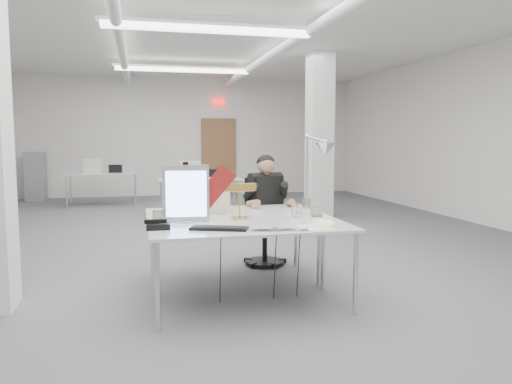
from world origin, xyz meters
TOP-DOWN VIEW (x-y plane):
  - room_shell at (0.04, 0.13)m, footprint 10.04×14.04m
  - desk_main at (0.00, -2.50)m, footprint 1.80×0.90m
  - desk_second at (0.00, -1.60)m, footprint 1.80×0.90m
  - bg_desk_a at (0.20, 3.00)m, footprint 1.60×0.80m
  - bg_desk_b at (-1.80, 5.20)m, footprint 1.60×0.80m
  - filing_cabinet at (-3.50, 6.65)m, footprint 0.45×0.55m
  - office_chair at (0.50, -1.01)m, footprint 0.61×0.61m
  - seated_person at (0.50, -1.06)m, footprint 0.58×0.65m
  - monitor at (-0.54, -2.18)m, footprint 0.43×0.09m
  - pennant at (-0.28, -2.21)m, footprint 0.40×0.11m
  - keyboard at (-0.31, -2.64)m, footprint 0.51×0.33m
  - laptop at (0.14, -2.81)m, footprint 0.39×0.28m
  - mouse at (0.37, -2.85)m, footprint 0.09×0.06m
  - bankers_lamp at (-0.02, -2.11)m, footprint 0.28×0.12m
  - desk_phone at (-0.81, -2.49)m, footprint 0.20×0.18m
  - picture_frame_left at (-0.78, -2.13)m, footprint 0.15×0.06m
  - picture_frame_right at (0.75, -2.14)m, footprint 0.13×0.04m
  - desk_clock at (0.53, -2.16)m, footprint 0.11×0.04m
  - paper_stack_a at (0.51, -2.76)m, footprint 0.29×0.37m
  - paper_stack_b at (0.64, -2.60)m, footprint 0.30×0.32m
  - paper_stack_c at (0.71, -2.42)m, footprint 0.22×0.22m
  - beige_monitor at (-0.23, -1.59)m, footprint 0.46×0.44m
  - architect_lamp at (0.85, -1.80)m, footprint 0.38×0.71m

SIDE VIEW (x-z plane):
  - office_chair at x=0.50m, z-range 0.00..0.99m
  - filing_cabinet at x=-3.50m, z-range 0.00..1.20m
  - desk_main at x=0.00m, z-range 0.73..0.75m
  - desk_second at x=0.00m, z-range 0.73..0.75m
  - bg_desk_a at x=0.20m, z-range 0.73..0.75m
  - bg_desk_b at x=-1.80m, z-range 0.73..0.75m
  - paper_stack_c at x=0.71m, z-range 0.76..0.76m
  - paper_stack_a at x=0.51m, z-range 0.76..0.76m
  - paper_stack_b at x=0.64m, z-range 0.76..0.76m
  - keyboard at x=-0.31m, z-range 0.76..0.78m
  - laptop at x=0.14m, z-range 0.76..0.78m
  - mouse at x=0.37m, z-range 0.76..0.79m
  - desk_phone at x=-0.81m, z-range 0.76..0.80m
  - picture_frame_right at x=0.75m, z-range 0.75..0.85m
  - desk_clock at x=0.53m, z-range 0.75..0.86m
  - picture_frame_left at x=-0.78m, z-range 0.75..0.87m
  - seated_person at x=0.50m, z-range 0.50..1.30m
  - bankers_lamp at x=-0.02m, z-range 0.75..1.07m
  - beige_monitor at x=-0.23m, z-range 0.76..1.11m
  - monitor at x=-0.54m, z-range 0.75..1.29m
  - pennant at x=-0.28m, z-range 0.85..1.30m
  - architect_lamp at x=0.85m, z-range 0.75..1.62m
  - room_shell at x=0.04m, z-range 0.07..3.31m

